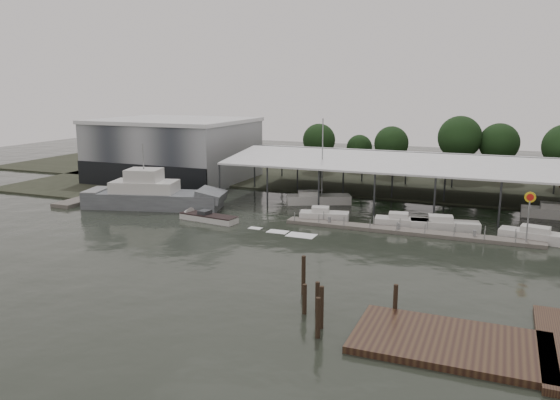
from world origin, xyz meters
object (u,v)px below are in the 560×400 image
at_px(shell_fuel_sign, 529,208).
at_px(white_sailboat, 317,199).
at_px(grey_trawler, 154,196).
at_px(speedboat_underway, 204,217).

distance_m(shell_fuel_sign, white_sailboat, 28.48).
relative_size(grey_trawler, speedboat_underway, 1.02).
xyz_separation_m(grey_trawler, speedboat_underway, (9.79, -3.65, -1.19)).
relative_size(shell_fuel_sign, speedboat_underway, 0.29).
bearing_deg(speedboat_underway, grey_trawler, -12.07).
bearing_deg(grey_trawler, white_sailboat, 14.33).
distance_m(shell_fuel_sign, speedboat_underway, 36.09).
bearing_deg(white_sailboat, grey_trawler, -175.98).
bearing_deg(speedboat_underway, white_sailboat, -115.60).
bearing_deg(shell_fuel_sign, grey_trawler, 179.71).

